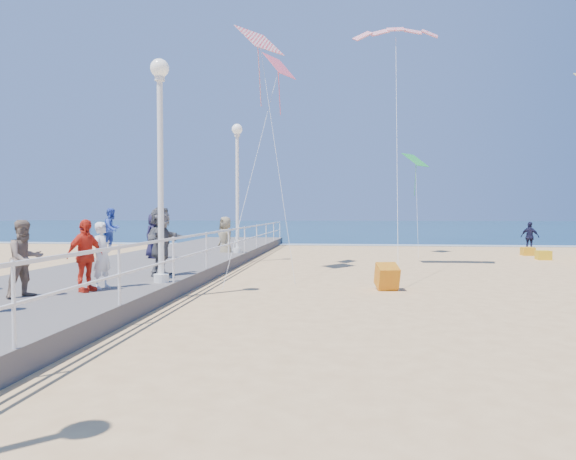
# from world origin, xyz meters

# --- Properties ---
(ground) EXTENTS (160.00, 160.00, 0.00)m
(ground) POSITION_xyz_m (0.00, 0.00, 0.00)
(ground) COLOR #E7B979
(ground) RESTS_ON ground
(ocean) EXTENTS (160.00, 90.00, 0.05)m
(ocean) POSITION_xyz_m (0.00, 65.00, 0.01)
(ocean) COLOR #0C2E49
(ocean) RESTS_ON ground
(surf_line) EXTENTS (160.00, 1.20, 0.04)m
(surf_line) POSITION_xyz_m (0.00, 20.50, 0.03)
(surf_line) COLOR silver
(surf_line) RESTS_ON ground
(boardwalk) EXTENTS (5.00, 44.00, 0.40)m
(boardwalk) POSITION_xyz_m (-7.50, 0.00, 0.20)
(boardwalk) COLOR slate
(boardwalk) RESTS_ON ground
(railing) EXTENTS (0.05, 42.00, 0.55)m
(railing) POSITION_xyz_m (-5.05, 0.00, 1.25)
(railing) COLOR white
(railing) RESTS_ON boardwalk
(lamp_post_mid) EXTENTS (0.44, 0.44, 5.32)m
(lamp_post_mid) POSITION_xyz_m (-5.35, 0.00, 3.66)
(lamp_post_mid) COLOR white
(lamp_post_mid) RESTS_ON boardwalk
(lamp_post_far) EXTENTS (0.44, 0.44, 5.32)m
(lamp_post_far) POSITION_xyz_m (-5.35, 9.00, 3.66)
(lamp_post_far) COLOR white
(lamp_post_far) RESTS_ON boardwalk
(woman_holding_toddler) EXTENTS (0.48, 0.61, 1.47)m
(woman_holding_toddler) POSITION_xyz_m (-6.30, -1.07, 1.14)
(woman_holding_toddler) COLOR white
(woman_holding_toddler) RESTS_ON boardwalk
(toddler_held) EXTENTS (0.46, 0.53, 0.93)m
(toddler_held) POSITION_xyz_m (-6.15, -0.92, 1.71)
(toddler_held) COLOR blue
(toddler_held) RESTS_ON boardwalk
(spectator_1) EXTENTS (0.84, 0.92, 1.53)m
(spectator_1) POSITION_xyz_m (-7.28, -2.36, 1.17)
(spectator_1) COLOR #89715E
(spectator_1) RESTS_ON boardwalk
(spectator_3) EXTENTS (0.69, 0.98, 1.54)m
(spectator_3) POSITION_xyz_m (-6.45, -1.57, 1.17)
(spectator_3) COLOR red
(spectator_3) RESTS_ON boardwalk
(spectator_4) EXTENTS (0.82, 0.95, 1.64)m
(spectator_4) POSITION_xyz_m (-7.90, 6.28, 1.22)
(spectator_4) COLOR #1A1836
(spectator_4) RESTS_ON boardwalk
(spectator_5) EXTENTS (0.78, 1.76, 1.84)m
(spectator_5) POSITION_xyz_m (-5.80, 1.22, 1.32)
(spectator_5) COLOR #55555A
(spectator_5) RESTS_ON boardwalk
(beach_walker_b) EXTENTS (0.95, 0.91, 1.59)m
(beach_walker_b) POSITION_xyz_m (8.72, 16.02, 0.80)
(beach_walker_b) COLOR #191937
(beach_walker_b) RESTS_ON ground
(beach_walker_c) EXTENTS (1.05, 1.10, 1.90)m
(beach_walker_c) POSITION_xyz_m (-5.93, 9.32, 0.95)
(beach_walker_c) COLOR gray
(beach_walker_c) RESTS_ON ground
(box_kite) EXTENTS (0.67, 0.80, 0.74)m
(box_kite) POSITION_xyz_m (0.16, 1.96, 0.30)
(box_kite) COLOR #C9440B
(box_kite) RESTS_ON ground
(beach_chair_left) EXTENTS (0.55, 0.55, 0.40)m
(beach_chair_left) POSITION_xyz_m (7.74, 11.56, 0.20)
(beach_chair_left) COLOR gold
(beach_chair_left) RESTS_ON ground
(beach_chair_right) EXTENTS (0.55, 0.55, 0.40)m
(beach_chair_right) POSITION_xyz_m (7.85, 13.80, 0.20)
(beach_chair_right) COLOR orange
(beach_chair_right) RESTS_ON ground
(kite_parafoil) EXTENTS (3.14, 0.94, 0.65)m
(kite_parafoil) POSITION_xyz_m (0.89, 7.40, 8.77)
(kite_parafoil) COLOR red
(kite_diamond_pink) EXTENTS (1.21, 1.37, 0.88)m
(kite_diamond_pink) POSITION_xyz_m (-3.41, 7.51, 7.60)
(kite_diamond_pink) COLOR #EB5670
(kite_diamond_green) EXTENTS (1.44, 1.47, 0.69)m
(kite_diamond_green) POSITION_xyz_m (2.63, 14.57, 4.71)
(kite_diamond_green) COLOR green
(kite_diamond_redwhite) EXTENTS (1.67, 1.74, 0.94)m
(kite_diamond_redwhite) POSITION_xyz_m (-3.85, 5.55, 7.92)
(kite_diamond_redwhite) COLOR red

